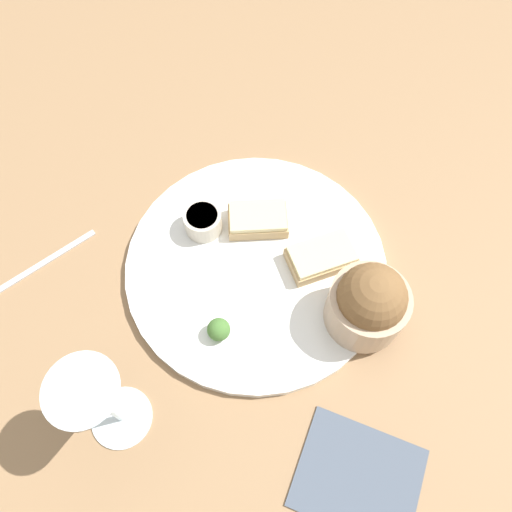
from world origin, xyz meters
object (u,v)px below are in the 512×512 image
Objects in this scene: wine_glass at (96,400)px; cheese_toast_far at (258,219)px; salad_bowl at (369,303)px; fork at (37,266)px; sauce_ramekin at (203,221)px; cheese_toast_near at (322,257)px; napkin at (359,477)px.

cheese_toast_far is at bearing 23.29° from wine_glass.
fork is at bearing 135.36° from salad_bowl.
sauce_ramekin is 0.17m from cheese_toast_near.
cheese_toast_far is at bearing -23.37° from fork.
cheese_toast_near is at bearing -52.83° from sauce_ramekin.
cheese_toast_far is (-0.03, 0.19, -0.03)m from salad_bowl.
sauce_ramekin is 0.29× the size of fork.
salad_bowl is at bearing -12.07° from wine_glass.
cheese_toast_near is at bearing 4.56° from wine_glass.
fork is at bearing 112.88° from napkin.
cheese_toast_far is 0.61× the size of wine_glass.
wine_glass is (-0.28, -0.12, 0.08)m from cheese_toast_far.
cheese_toast_far is 0.54× the size of napkin.
cheese_toast_far is (-0.04, 0.10, 0.00)m from cheese_toast_near.
wine_glass reaches higher than fork.
salad_bowl is 0.44m from fork.
cheese_toast_far is at bearing -30.45° from sauce_ramekin.
salad_bowl is 0.60× the size of napkin.
salad_bowl is 0.20m from napkin.
salad_bowl is 0.59× the size of fork.
wine_glass is (-0.32, -0.03, 0.08)m from cheese_toast_near.
fork is at bearing 158.90° from sauce_ramekin.
napkin is 0.49m from fork.
sauce_ramekin is 0.28m from wine_glass.
salad_bowl is 2.04× the size of sauce_ramekin.
fork is at bearing 156.63° from cheese_toast_far.
salad_bowl reaches higher than cheese_toast_far.
fork is (-0.00, 0.24, -0.11)m from wine_glass.
salad_bowl is 0.32m from wine_glass.
napkin is (0.19, -0.21, -0.11)m from wine_glass.
napkin is at bearing -67.12° from fork.
salad_bowl reaches higher than fork.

